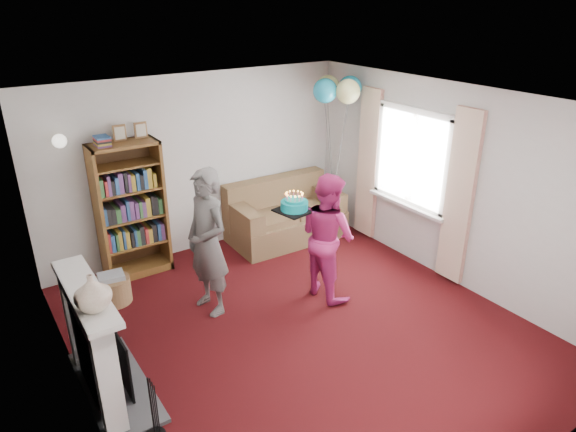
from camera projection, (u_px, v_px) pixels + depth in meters
ground at (300, 328)px, 5.74m from camera, size 5.00×5.00×0.00m
wall_back at (198, 164)px, 7.15m from camera, size 4.50×0.02×2.50m
wall_left at (70, 292)px, 4.09m from camera, size 0.02×5.00×2.50m
wall_right at (449, 185)px, 6.39m from camera, size 0.02×5.00×2.50m
ceiling at (303, 103)px, 4.74m from camera, size 4.50×5.00×0.01m
fireplace at (99, 347)px, 4.61m from camera, size 0.55×1.80×1.12m
window_bay at (410, 176)px, 6.84m from camera, size 0.14×2.02×2.20m
wall_sconce at (59, 141)px, 5.90m from camera, size 0.16×0.23×0.16m
bookcase at (130, 210)px, 6.59m from camera, size 0.84×0.42×1.99m
sofa at (284, 217)px, 7.77m from camera, size 1.69×0.89×0.89m
wicker_basket at (113, 289)px, 6.17m from camera, size 0.42×0.42×0.38m
person_striped at (208, 243)px, 5.76m from camera, size 0.51×0.69×1.73m
person_magenta at (328, 236)px, 6.12m from camera, size 0.63×0.79×1.56m
birthday_cake at (294, 206)px, 5.89m from camera, size 0.38×0.38×0.22m
balloons at (338, 89)px, 7.11m from camera, size 0.78×0.78×1.72m
mantel_vase at (92, 292)px, 4.03m from camera, size 0.31×0.31×0.31m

